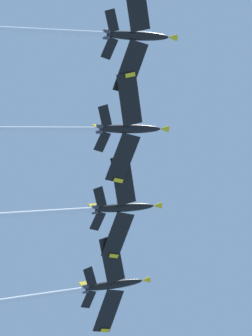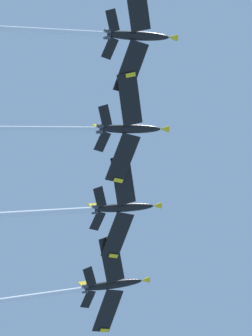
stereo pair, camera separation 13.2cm
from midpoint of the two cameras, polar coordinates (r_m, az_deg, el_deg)
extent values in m
ellipsoid|color=black|center=(136.52, -0.94, -9.20)|extent=(7.07, 10.66, 6.49)
cone|color=yellow|center=(139.40, 1.57, -8.84)|extent=(2.02, 2.30, 1.78)
ellipsoid|color=black|center=(137.88, -0.25, -8.98)|extent=(2.32, 3.02, 2.04)
cube|color=black|center=(138.47, -1.39, -11.23)|extent=(8.78, 8.64, 1.76)
cube|color=yellow|center=(140.39, -1.63, -12.71)|extent=(1.66, 1.69, 0.90)
cube|color=black|center=(133.92, -1.08, -7.21)|extent=(9.57, 5.67, 1.76)
cube|color=yellow|center=(132.32, -1.10, -5.58)|extent=(1.13, 1.80, 0.90)
cube|color=black|center=(135.55, -2.95, -10.33)|extent=(3.66, 3.80, 0.93)
cube|color=black|center=(133.57, -2.84, -8.58)|extent=(3.87, 2.40, 0.93)
cube|color=yellow|center=(135.77, -3.05, -9.20)|extent=(1.85, 3.02, 3.57)
cylinder|color=#38383D|center=(134.36, -3.21, -9.69)|extent=(1.32, 1.48, 1.16)
cylinder|color=#38383D|center=(133.97, -3.18, -9.35)|extent=(1.32, 1.48, 1.16)
ellipsoid|color=black|center=(130.55, -0.12, -3.15)|extent=(7.33, 10.61, 6.30)
cone|color=yellow|center=(133.55, 2.48, -2.98)|extent=(2.04, 2.30, 1.76)
ellipsoid|color=black|center=(131.97, 0.60, -3.01)|extent=(2.37, 3.01, 2.00)
cube|color=black|center=(131.98, -0.64, -5.34)|extent=(8.70, 8.76, 1.70)
cube|color=yellow|center=(133.51, -0.95, -6.96)|extent=(1.69, 1.68, 0.87)
cube|color=black|center=(128.48, -0.19, -0.96)|extent=(9.59, 5.89, 1.70)
cube|color=yellow|center=(127.31, -0.15, 0.80)|extent=(1.17, 1.81, 0.87)
cube|color=black|center=(129.28, -2.22, -4.22)|extent=(3.63, 3.84, 0.91)
cube|color=black|center=(127.76, -2.04, -2.31)|extent=(3.90, 2.49, 0.91)
cube|color=yellow|center=(129.78, -2.29, -3.05)|extent=(1.90, 2.96, 3.55)
cylinder|color=#38383D|center=(128.26, -2.46, -3.49)|extent=(1.33, 1.48, 1.15)
cylinder|color=#38383D|center=(127.95, -2.43, -3.11)|extent=(1.33, 1.48, 1.15)
ellipsoid|color=black|center=(125.18, 0.34, 3.11)|extent=(7.44, 10.56, 6.28)
cone|color=yellow|center=(128.25, 3.04, 3.10)|extent=(2.06, 2.29, 1.76)
ellipsoid|color=black|center=(126.63, 1.08, 3.18)|extent=(2.40, 3.00, 1.99)
cube|color=black|center=(126.04, -0.23, 0.77)|extent=(8.66, 8.81, 1.70)
cube|color=yellow|center=(127.16, -0.58, -0.99)|extent=(1.70, 1.67, 0.87)
cube|color=black|center=(123.66, 0.30, 5.48)|extent=(9.60, 5.98, 1.70)
cube|color=yellow|center=(122.95, 0.37, 7.36)|extent=(1.19, 1.82, 0.87)
cube|color=black|center=(123.61, -1.86, 2.09)|extent=(3.61, 3.85, 0.90)
cube|color=black|center=(122.57, -1.64, 4.15)|extent=(3.91, 2.53, 0.90)
cube|color=yellow|center=(124.39, -1.92, 3.28)|extent=(1.93, 2.94, 3.55)
cylinder|color=#38383D|center=(122.77, -2.10, 2.90)|extent=(1.34, 1.48, 1.15)
cylinder|color=#38383D|center=(122.56, -2.06, 3.31)|extent=(1.34, 1.48, 1.15)
ellipsoid|color=black|center=(122.93, 0.95, 10.40)|extent=(7.28, 10.54, 6.52)
cone|color=yellow|center=(126.17, 3.69, 10.25)|extent=(2.05, 2.30, 1.78)
ellipsoid|color=black|center=(124.44, 1.69, 10.39)|extent=(2.37, 3.01, 2.04)
cube|color=black|center=(123.11, 0.38, 7.97)|extent=(8.69, 8.73, 1.77)
cube|color=yellow|center=(123.72, 0.05, 6.11)|extent=(1.68, 1.67, 0.90)
cube|color=black|center=(122.06, 0.89, 12.87)|extent=(9.58, 5.85, 1.77)
cube|color=black|center=(120.94, -1.29, 9.43)|extent=(3.62, 3.83, 0.94)
cube|color=black|center=(120.49, -1.09, 11.57)|extent=(3.89, 2.47, 0.94)
cube|color=yellow|center=(122.04, -1.38, 10.58)|extent=(1.92, 2.99, 3.57)
cylinder|color=#38383D|center=(120.31, -1.54, 10.30)|extent=(1.33, 1.48, 1.16)
cylinder|color=#38383D|center=(120.22, -1.50, 10.72)|extent=(1.33, 1.48, 1.16)
camera|label=1|loc=(0.07, 90.03, 0.10)|focal=77.17mm
camera|label=2|loc=(0.07, -89.97, -0.10)|focal=77.17mm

